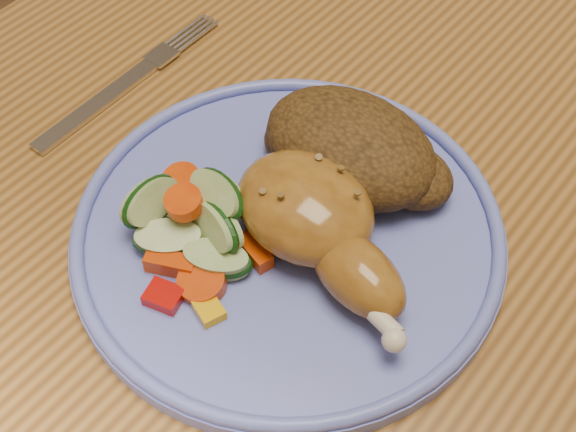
# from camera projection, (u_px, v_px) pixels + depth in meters

# --- Properties ---
(dining_table) EXTENTS (0.90, 1.40, 0.75)m
(dining_table) POSITION_uv_depth(u_px,v_px,m) (435.00, 299.00, 0.63)
(dining_table) COLOR #926027
(dining_table) RESTS_ON ground
(plate) EXTENTS (0.30, 0.30, 0.01)m
(plate) POSITION_uv_depth(u_px,v_px,m) (288.00, 235.00, 0.56)
(plate) COLOR #5E69C7
(plate) RESTS_ON dining_table
(plate_rim) EXTENTS (0.30, 0.30, 0.01)m
(plate_rim) POSITION_uv_depth(u_px,v_px,m) (288.00, 225.00, 0.55)
(plate_rim) COLOR #5E69C7
(plate_rim) RESTS_ON plate
(chicken_leg) EXTENTS (0.16, 0.10, 0.05)m
(chicken_leg) POSITION_uv_depth(u_px,v_px,m) (317.00, 223.00, 0.52)
(chicken_leg) COLOR #94601F
(chicken_leg) RESTS_ON plate
(rice_pilaf) EXTENTS (0.14, 0.10, 0.06)m
(rice_pilaf) POSITION_uv_depth(u_px,v_px,m) (354.00, 150.00, 0.57)
(rice_pilaf) COLOR #4B3012
(rice_pilaf) RESTS_ON plate
(vegetable_pile) EXTENTS (0.11, 0.11, 0.05)m
(vegetable_pile) POSITION_uv_depth(u_px,v_px,m) (193.00, 226.00, 0.53)
(vegetable_pile) COLOR #A50A05
(vegetable_pile) RESTS_ON plate
(fork) EXTENTS (0.02, 0.18, 0.00)m
(fork) POSITION_uv_depth(u_px,v_px,m) (124.00, 84.00, 0.65)
(fork) COLOR silver
(fork) RESTS_ON dining_table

